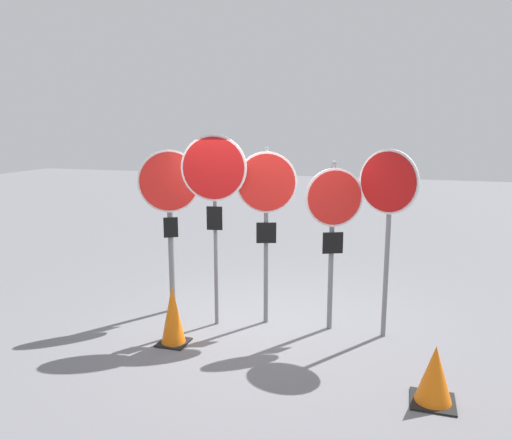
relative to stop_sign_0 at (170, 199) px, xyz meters
name	(u,v)px	position (x,y,z in m)	size (l,w,h in m)	color
ground_plane	(267,327)	(1.46, -0.14, -1.66)	(40.00, 40.00, 0.00)	slate
stop_sign_0	(170,199)	(0.00, 0.00, 0.00)	(0.76, 0.47, 2.35)	slate
stop_sign_1	(214,181)	(0.79, -0.29, 0.31)	(0.85, 0.19, 2.57)	slate
stop_sign_2	(266,198)	(1.42, -0.03, 0.08)	(0.77, 0.29, 2.40)	slate
stop_sign_3	(333,214)	(2.30, 0.01, -0.09)	(0.69, 0.34, 2.23)	slate
stop_sign_4	(388,199)	(2.96, -0.03, 0.14)	(0.72, 0.37, 2.40)	slate
traffic_cone_0	(435,375)	(3.53, -1.46, -1.37)	(0.43, 0.43, 0.59)	black
traffic_cone_1	(173,315)	(0.49, -0.99, -1.29)	(0.36, 0.36, 0.75)	black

